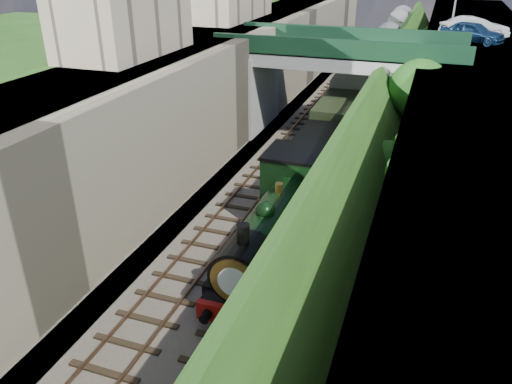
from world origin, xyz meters
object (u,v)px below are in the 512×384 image
car_silver (474,28)px  locomotive (277,224)px  tender (317,165)px  road_bridge (346,81)px  tree (421,92)px  car_blue (472,32)px

car_silver → locomotive: car_silver is taller
locomotive → tender: bearing=90.0°
road_bridge → locomotive: road_bridge is taller
tree → car_silver: car_silver is taller
locomotive → car_blue: bearing=71.1°
road_bridge → locomotive: (0.26, -16.66, -2.18)m
tree → tender: size_ratio=1.10×
tender → locomotive: bearing=-90.0°
road_bridge → tender: road_bridge is taller
road_bridge → tree: size_ratio=2.42×
road_bridge → car_blue: size_ratio=3.74×
tree → car_blue: car_blue is taller
tree → car_silver: (2.89, 10.70, 2.37)m
car_silver → locomotive: (-7.60, -23.69, -5.13)m
road_bridge → tree: 6.20m
tree → car_blue: 9.33m
tree → road_bridge: bearing=143.5°
tender → road_bridge: bearing=91.6°
road_bridge → locomotive: size_ratio=1.56×
tree → locomotive: tree is taller
locomotive → car_silver: bearing=72.2°
car_silver → tender: bearing=134.2°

